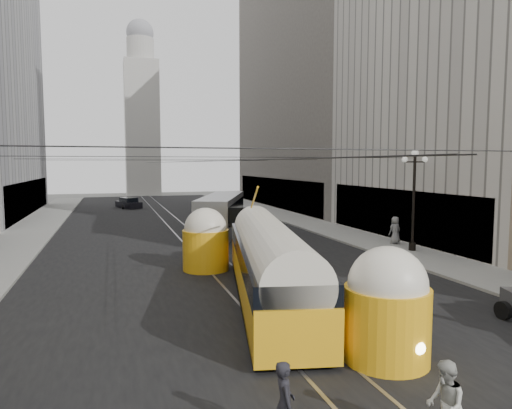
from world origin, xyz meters
TOP-DOWN VIEW (x-y plane):
  - road at (0.00, 32.50)m, footprint 20.00×85.00m
  - sidewalk_left at (-12.00, 36.00)m, footprint 4.00×72.00m
  - sidewalk_right at (12.00, 36.00)m, footprint 4.00×72.00m
  - rail_left at (-0.75, 32.50)m, footprint 0.12×85.00m
  - rail_right at (0.75, 32.50)m, footprint 0.12×85.00m
  - building_right_far at (20.00, 48.00)m, footprint 12.60×32.60m
  - distant_tower at (0.00, 80.00)m, footprint 6.00×6.00m
  - lamppost_right_mid at (12.60, 18.00)m, footprint 1.86×0.44m
  - catenary at (0.12, 31.49)m, footprint 25.00×72.00m
  - streetcar at (0.50, 10.96)m, footprint 5.14×15.15m
  - city_bus at (3.01, 29.96)m, footprint 6.66×12.45m
  - sedan_white_far at (4.32, 45.41)m, footprint 2.96×4.37m
  - sedan_dark_far at (-3.54, 53.73)m, footprint 3.26×4.58m
  - pedestrian_crossing_a at (-2.35, 1.84)m, footprint 0.50×0.69m
  - pedestrian_crossing_b at (0.68, 0.84)m, footprint 1.00×1.07m
  - pedestrian_sidewalk_right at (12.95, 20.39)m, footprint 0.98×0.67m

SIDE VIEW (x-z plane):
  - road at x=0.00m, z-range -0.01..0.01m
  - rail_left at x=-0.75m, z-range -0.02..0.02m
  - rail_right at x=0.75m, z-range -0.02..0.02m
  - sidewalk_left at x=-12.00m, z-range 0.00..0.15m
  - sidewalk_right at x=12.00m, z-range 0.00..0.15m
  - sedan_white_far at x=4.32m, z-range -0.06..1.21m
  - sedan_dark_far at x=-3.54m, z-range -0.06..1.27m
  - pedestrian_crossing_a at x=-2.35m, z-range 0.00..1.75m
  - pedestrian_crossing_b at x=0.68m, z-range 0.00..1.76m
  - pedestrian_sidewalk_right at x=12.95m, z-range 0.15..2.03m
  - streetcar at x=0.50m, z-range -0.04..3.33m
  - city_bus at x=3.01m, z-range 0.15..3.19m
  - lamppost_right_mid at x=12.60m, z-range 0.56..6.93m
  - catenary at x=0.12m, z-range 5.77..6.00m
  - distant_tower at x=0.00m, z-range -0.71..30.65m
  - building_right_far at x=20.00m, z-range 0.01..32.61m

